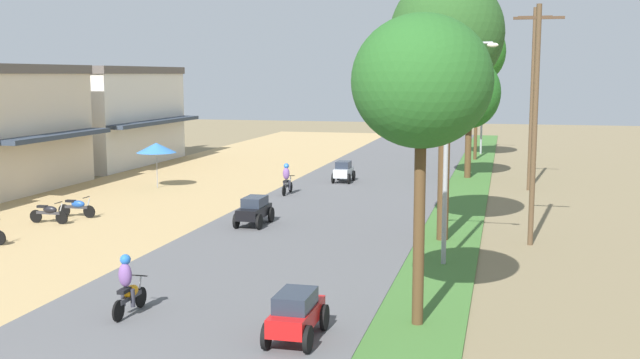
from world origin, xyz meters
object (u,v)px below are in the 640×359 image
at_px(car_hatchback_silver, 344,171).
at_px(car_sedan_black, 254,210).
at_px(parked_motorbike_fifth, 49,212).
at_px(parked_motorbike_sixth, 77,206).
at_px(median_tree_nearest, 422,83).
at_px(utility_pole_near, 535,122).
at_px(median_tree_fourth, 478,52).
at_px(median_tree_third, 470,93).
at_px(utility_pole_far, 532,97).
at_px(streetlamp_near, 446,136).
at_px(streetlamp_mid, 482,93).
at_px(car_sedan_red, 296,313).
at_px(motorbike_ahead_second, 287,180).
at_px(motorbike_foreground_rider, 128,286).
at_px(median_tree_second, 447,35).
at_px(vendor_umbrella, 156,148).

bearing_deg(car_hatchback_silver, car_sedan_black, -94.09).
bearing_deg(parked_motorbike_fifth, parked_motorbike_sixth, 75.86).
relative_size(median_tree_nearest, utility_pole_near, 0.88).
bearing_deg(median_tree_fourth, car_hatchback_silver, -116.42).
xyz_separation_m(median_tree_nearest, utility_pole_near, (3.06, 10.30, -1.53)).
relative_size(median_tree_third, utility_pole_far, 0.74).
bearing_deg(streetlamp_near, streetlamp_mid, 90.00).
height_order(median_tree_third, car_sedan_red, median_tree_third).
height_order(car_hatchback_silver, motorbike_ahead_second, motorbike_ahead_second).
height_order(median_tree_third, median_tree_fourth, median_tree_fourth).
xyz_separation_m(median_tree_fourth, motorbike_foreground_rider, (-7.32, -39.74, -7.12)).
distance_m(parked_motorbike_sixth, median_tree_third, 24.25).
height_order(median_tree_second, median_tree_third, median_tree_second).
bearing_deg(utility_pole_near, car_sedan_black, 176.32).
bearing_deg(median_tree_nearest, motorbike_ahead_second, 115.30).
bearing_deg(streetlamp_near, car_hatchback_silver, 112.00).
bearing_deg(motorbike_foreground_rider, parked_motorbike_fifth, 131.48).
relative_size(vendor_umbrella, utility_pole_far, 0.25).
xyz_separation_m(vendor_umbrella, motorbike_ahead_second, (7.77, -0.66, -1.45)).
height_order(median_tree_second, car_sedan_black, median_tree_second).
bearing_deg(vendor_umbrella, median_tree_fourth, 48.12).
xyz_separation_m(streetlamp_near, motorbike_ahead_second, (-9.24, 12.86, -3.52)).
relative_size(vendor_umbrella, streetlamp_mid, 0.30).
relative_size(streetlamp_near, car_hatchback_silver, 3.72).
relative_size(car_sedan_black, car_hatchback_silver, 1.13).
bearing_deg(parked_motorbike_sixth, median_tree_nearest, -33.61).
bearing_deg(car_hatchback_silver, median_tree_nearest, -73.69).
xyz_separation_m(utility_pole_near, car_sedan_red, (-5.74, -12.21, -3.90)).
height_order(streetlamp_mid, utility_pole_far, utility_pole_far).
distance_m(parked_motorbike_fifth, utility_pole_far, 25.50).
xyz_separation_m(parked_motorbike_fifth, car_hatchback_silver, (9.59, 15.12, 0.19)).
bearing_deg(median_tree_third, streetlamp_near, -89.18).
bearing_deg(median_tree_second, motorbike_ahead_second, 134.35).
height_order(median_tree_third, streetlamp_mid, streetlamp_mid).
bearing_deg(median_tree_second, parked_motorbike_sixth, 177.45).
height_order(vendor_umbrella, motorbike_foreground_rider, vendor_umbrella).
bearing_deg(motorbike_foreground_rider, median_tree_third, 76.12).
bearing_deg(utility_pole_near, vendor_umbrella, 154.25).
xyz_separation_m(streetlamp_near, car_hatchback_silver, (-7.30, 18.06, -3.63)).
xyz_separation_m(car_sedan_red, motorbike_ahead_second, (-6.42, 21.16, 0.11)).
relative_size(vendor_umbrella, car_sedan_red, 1.12).
xyz_separation_m(median_tree_fourth, utility_pole_near, (3.20, -28.27, -3.34)).
distance_m(car_hatchback_silver, motorbike_foreground_rider, 25.62).
distance_m(parked_motorbike_fifth, car_hatchback_silver, 17.91).
xyz_separation_m(car_hatchback_silver, motorbike_ahead_second, (-1.94, -5.20, 0.11)).
xyz_separation_m(parked_motorbike_sixth, car_sedan_black, (8.24, 0.14, 0.19)).
bearing_deg(median_tree_second, utility_pole_near, 2.43).
bearing_deg(car_sedan_red, median_tree_fourth, 86.42).
relative_size(streetlamp_mid, car_sedan_black, 3.76).
bearing_deg(utility_pole_far, parked_motorbike_fifth, -143.29).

